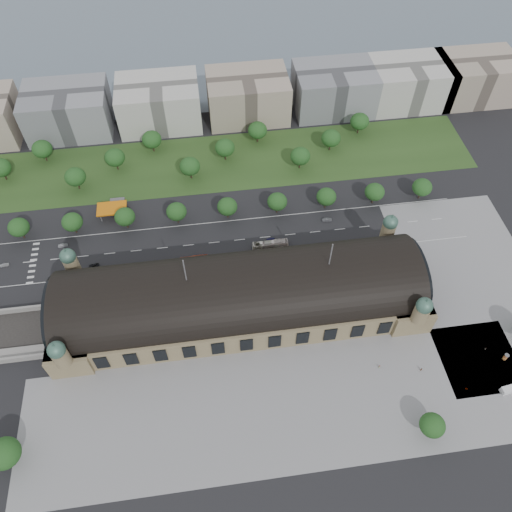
{
  "coord_description": "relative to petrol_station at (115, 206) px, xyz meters",
  "views": [
    {
      "loc": [
        -8.8,
        -111.15,
        179.07
      ],
      "look_at": [
        8.75,
        16.6,
        14.0
      ],
      "focal_mm": 35.0,
      "sensor_mm": 36.0,
      "label": 1
    }
  ],
  "objects": [
    {
      "name": "tree_belt_3",
      "position": [
        -19.09,
        17.72,
        5.1
      ],
      "size": [
        10.4,
        10.4,
        12.48
      ],
      "color": "#2D2116",
      "rests_on": "ground"
    },
    {
      "name": "tree_belt_4",
      "position": [
        -0.09,
        29.72,
        5.1
      ],
      "size": [
        10.4,
        10.4,
        12.48
      ],
      "color": "#2D2116",
      "rests_on": "ground"
    },
    {
      "name": "tree_row_5",
      "position": [
        53.91,
        -12.28,
        4.48
      ],
      "size": [
        9.6,
        9.6,
        11.52
      ],
      "color": "#2D2116",
      "rests_on": "ground"
    },
    {
      "name": "ground",
      "position": [
        53.91,
        -65.28,
        -2.95
      ],
      "size": [
        900.0,
        900.0,
        0.0
      ],
      "primitive_type": "plane",
      "color": "black",
      "rests_on": "ground"
    },
    {
      "name": "office_3",
      "position": [
        23.91,
        67.72,
        9.05
      ],
      "size": [
        45.0,
        32.0,
        24.0
      ],
      "primitive_type": "cube",
      "color": "beige",
      "rests_on": "ground"
    },
    {
      "name": "tree_belt_11",
      "position": [
        132.91,
        41.72,
        5.1
      ],
      "size": [
        10.4,
        10.4,
        12.48
      ],
      "color": "#2D2116",
      "rests_on": "ground"
    },
    {
      "name": "grass_belt",
      "position": [
        38.91,
        27.72,
        -2.95
      ],
      "size": [
        300.0,
        45.0,
        0.1
      ],
      "primitive_type": "cube",
      "color": "#28451B",
      "rests_on": "ground"
    },
    {
      "name": "plaza_east",
      "position": [
        156.91,
        -65.28,
        -2.95
      ],
      "size": [
        56.0,
        100.0,
        0.12
      ],
      "primitive_type": "cube",
      "color": "gray",
      "rests_on": "ground"
    },
    {
      "name": "tree_row_7",
      "position": [
        101.91,
        -12.28,
        4.48
      ],
      "size": [
        9.6,
        9.6,
        11.52
      ],
      "color": "#2D2116",
      "rests_on": "ground"
    },
    {
      "name": "tree_belt_9",
      "position": [
        94.91,
        17.72,
        5.1
      ],
      "size": [
        10.4,
        10.4,
        12.48
      ],
      "color": "#2D2116",
      "rests_on": "ground"
    },
    {
      "name": "tree_belt_2",
      "position": [
        -38.09,
        41.72,
        5.1
      ],
      "size": [
        10.4,
        10.4,
        12.48
      ],
      "color": "#2D2116",
      "rests_on": "ground"
    },
    {
      "name": "advertising_column",
      "position": [
        153.68,
        -101.96,
        -1.23
      ],
      "size": [
        1.75,
        1.75,
        3.31
      ],
      "color": "#DE5837",
      "rests_on": "ground"
    },
    {
      "name": "tree_plaza_sw",
      "position": [
        -31.09,
        -115.28,
        5.1
      ],
      "size": [
        11.0,
        11.0,
        12.73
      ],
      "color": "#2D2116",
      "rests_on": "ground"
    },
    {
      "name": "parked_car_6",
      "position": [
        9.83,
        -40.78,
        -2.19
      ],
      "size": [
        5.57,
        4.51,
        1.52
      ],
      "primitive_type": "imported",
      "rotation": [
        0.0,
        0.0,
        -1.03
      ],
      "color": "black",
      "rests_on": "ground"
    },
    {
      "name": "parked_car_5",
      "position": [
        5.79,
        -40.28,
        -2.16
      ],
      "size": [
        6.26,
        4.45,
        1.58
      ],
      "primitive_type": "imported",
      "rotation": [
        0.0,
        0.0,
        -1.21
      ],
      "color": "#909398",
      "rests_on": "ground"
    },
    {
      "name": "parked_car_0",
      "position": [
        -10.8,
        -40.28,
        -2.17
      ],
      "size": [
        4.77,
        4.1,
        1.55
      ],
      "primitive_type": "imported",
      "rotation": [
        0.0,
        0.0,
        -0.94
      ],
      "color": "black",
      "rests_on": "ground"
    },
    {
      "name": "pedestrian_3",
      "position": [
        133.75,
        -111.99,
        -2.08
      ],
      "size": [
        1.13,
        0.89,
        1.74
      ],
      "primitive_type": "imported",
      "rotation": [
        0.0,
        0.0,
        2.69
      ],
      "color": "gray",
      "rests_on": "ground"
    },
    {
      "name": "tree_row_8",
      "position": [
        125.91,
        -12.28,
        4.48
      ],
      "size": [
        9.6,
        9.6,
        11.52
      ],
      "color": "#2D2116",
      "rests_on": "ground"
    },
    {
      "name": "tree_belt_7",
      "position": [
        56.91,
        29.72,
        5.1
      ],
      "size": [
        10.4,
        10.4,
        12.48
      ],
      "color": "#2D2116",
      "rests_on": "ground"
    },
    {
      "name": "bus_east",
      "position": [
        69.11,
        -33.29,
        -1.27
      ],
      "size": [
        12.12,
        3.01,
        3.37
      ],
      "primitive_type": "imported",
      "rotation": [
        0.0,
        0.0,
        1.56
      ],
      "color": "silver",
      "rests_on": "ground"
    },
    {
      "name": "office_4",
      "position": [
        73.91,
        67.72,
        9.05
      ],
      "size": [
        45.0,
        32.0,
        24.0
      ],
      "primitive_type": "cube",
      "color": "tan",
      "rests_on": "ground"
    },
    {
      "name": "office_7",
      "position": [
        208.91,
        67.72,
        9.05
      ],
      "size": [
        45.0,
        32.0,
        24.0
      ],
      "primitive_type": "cube",
      "color": "tan",
      "rests_on": "ground"
    },
    {
      "name": "office_2",
      "position": [
        -26.09,
        67.72,
        9.05
      ],
      "size": [
        45.0,
        32.0,
        24.0
      ],
      "primitive_type": "cube",
      "color": "gray",
      "rests_on": "ground"
    },
    {
      "name": "office_6",
      "position": [
        168.91,
        67.72,
        9.05
      ],
      "size": [
        45.0,
        32.0,
        24.0
      ],
      "primitive_type": "cube",
      "color": "beige",
      "rests_on": "ground"
    },
    {
      "name": "road_slab",
      "position": [
        33.91,
        -27.28,
        -2.95
      ],
      "size": [
        260.0,
        26.0,
        0.1
      ],
      "primitive_type": "cube",
      "color": "black",
      "rests_on": "ground"
    },
    {
      "name": "tree_row_9",
      "position": [
        149.91,
        -12.28,
        4.48
      ],
      "size": [
        9.6,
        9.6,
        11.52
      ],
      "color": "#2D2116",
      "rests_on": "ground"
    },
    {
      "name": "parked_car_2",
      "position": [
        1.97,
        -44.28,
        -2.31
      ],
      "size": [
        4.72,
        3.71,
        1.28
      ],
      "primitive_type": "imported",
      "rotation": [
        0.0,
        0.0,
        -1.06
      ],
      "color": "#182643",
      "rests_on": "ground"
    },
    {
      "name": "tree_row_2",
      "position": [
        -18.09,
        -12.28,
        4.48
      ],
      "size": [
        9.6,
        9.6,
        11.52
      ],
      "color": "#2D2116",
      "rests_on": "ground"
    },
    {
      "name": "bus_mid",
      "position": [
        73.58,
        -33.28,
        -1.22
      ],
      "size": [
        12.53,
        3.35,
        3.46
      ],
      "primitive_type": "imported",
      "rotation": [
        0.0,
        0.0,
        1.61
      ],
      "color": "silver",
      "rests_on": "ground"
    },
    {
      "name": "tree_row_3",
      "position": [
        5.91,
        -12.28,
        4.48
      ],
      "size": [
        9.6,
        9.6,
        11.52
      ],
      "color": "#2D2116",
      "rests_on": "ground"
    },
    {
      "name": "tree_belt_5",
      "position": [
        18.91,
        41.72,
        5.1
      ],
      "size": [
        10.4,
        10.4,
        12.48
      ],
      "color": "#2D2116",
      "rests_on": "ground"
    },
    {
      "name": "traffic_car_2",
      "position": [
        -8.66,
        -33.94,
        -2.31
      ],
      "size": [
        4.82,
        2.66,
        1.28
      ],
      "primitive_type": "imported",
      "rotation": [
        0.0,
        0.0,
        -1.45
      ],
      "color": "black",
      "rests_on": "ground"
    },
    {
      "name": "parked_car_3",
      "position": [
        0.67,
        -40.28,
        -2.23
      ],
      "size": [
        4.55,
        3.22,
        1.44
      ],
      "primitive_type": "imported",
      "rotation": [
        0.0,
        0.0,
        -1.17
      ],
      "color": "#55585C",
      "rests_on": "ground"
    },
    {
      "name": "tree_belt_6",
      "position": [
        37.91,
        17.72,
        5.1
      ],
      "size": [
        10.4,
        10.4,
        12.48
      ],
      "color": "#2D2116",
      "rests_on": "ground"
    },
    {
      "name": "pedestrian_0",
      "position": [
        104.0,
        -98.78,
        -2.16
      ],
      "size": [
        0.79,
        0.47,
        1.58
      ],
      "primitive_type": "imported",
      "rotation": [
        0.0,
        0.0,
        -0.03
      ],
      "color": "gray",
      "rests_on": "ground"
    },
    {
      "name": "tree_belt_8",
      "position": [
        75.91,
        41.72,
        5.1
      ],
      "size": [
        10.4,
        10.4,
        12.48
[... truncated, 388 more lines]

